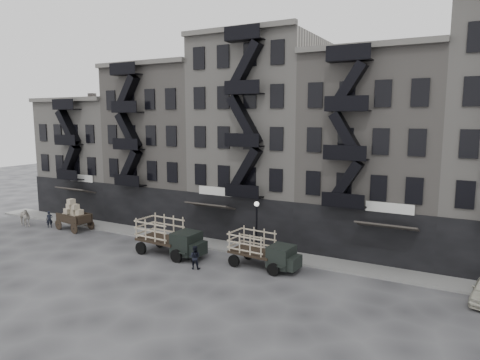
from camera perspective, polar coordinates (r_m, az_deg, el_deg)
The scene contains 13 objects.
ground at distance 31.91m, azimuth -4.85°, elevation -10.74°, with size 140.00×140.00×0.00m, color #38383A.
sidewalk at distance 34.91m, azimuth -1.43°, elevation -8.88°, with size 55.00×2.50×0.15m, color slate.
building_west at distance 50.85m, azimuth -17.79°, elevation 2.99°, with size 10.00×11.35×13.20m.
building_midwest at distance 44.06m, azimuth -8.82°, elevation 4.47°, with size 10.00×11.35×16.20m.
building_center at distance 38.76m, azimuth 3.04°, elevation 5.52°, with size 10.00×11.35×18.20m.
building_mideast at distance 35.69m, azimuth 17.69°, elevation 3.27°, with size 10.00×11.35×16.20m.
lamp_post at distance 31.84m, azimuth 2.22°, elevation -5.53°, with size 0.36×0.36×4.28m.
horse at distance 46.35m, azimuth -26.94°, elevation -4.42°, with size 0.96×2.11×1.78m, color beige.
wagon at distance 42.81m, azimuth -21.36°, elevation -4.03°, with size 3.63×2.24×2.91m.
stake_truck_west at distance 33.17m, azimuth -9.41°, elevation -7.18°, with size 5.71×2.60×2.81m.
stake_truck_east at distance 30.13m, azimuth 3.02°, elevation -9.00°, with size 5.17×2.44×2.53m.
pedestrian_west at distance 44.64m, azimuth -24.06°, elevation -4.83°, with size 0.58×0.38×1.58m, color black.
pedestrian_mid at distance 30.22m, azimuth -6.07°, elevation -10.21°, with size 0.81×0.63×1.66m, color black.
Camera 1 is at (16.68, -25.11, 10.46)m, focal length 32.00 mm.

